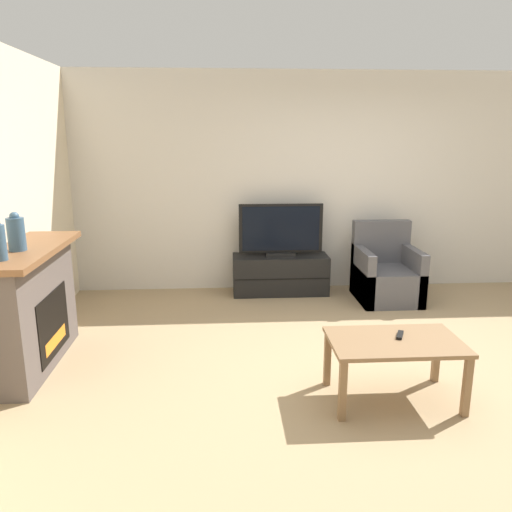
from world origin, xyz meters
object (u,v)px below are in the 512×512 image
mantel_vase_centre_left (16,233)px  tv (281,232)px  armchair (386,275)px  remote (400,335)px  fireplace (28,307)px  tv_stand (280,274)px  coffee_table (395,348)px

mantel_vase_centre_left → tv: (2.33, 1.99, -0.40)m
armchair → remote: 2.35m
mantel_vase_centre_left → remote: bearing=-11.4°
fireplace → remote: size_ratio=9.30×
remote → tv_stand: bearing=127.9°
tv → coffee_table: 2.72m
fireplace → mantel_vase_centre_left: (0.02, -0.11, 0.66)m
tv → mantel_vase_centre_left: bearing=-139.6°
remote → tv: bearing=127.9°
tv → remote: (0.61, -2.58, -0.30)m
tv_stand → mantel_vase_centre_left: bearing=-139.5°
armchair → coffee_table: (-0.69, -2.32, 0.12)m
tv_stand → armchair: size_ratio=1.28×
coffee_table → remote: (0.06, 0.06, 0.07)m
armchair → coffee_table: 2.42m
tv → fireplace: bearing=-141.3°
fireplace → coffee_table: (2.90, -0.76, -0.12)m
armchair → mantel_vase_centre_left: bearing=-155.0°
tv_stand → remote: remote is taller
fireplace → remote: fireplace is taller
tv_stand → fireplace: bearing=-141.3°
mantel_vase_centre_left → armchair: mantel_vase_centre_left is taller
tv_stand → coffee_table: bearing=-78.3°
tv_stand → remote: size_ratio=7.70×
coffee_table → remote: remote is taller
armchair → remote: bearing=-105.7°
fireplace → mantel_vase_centre_left: mantel_vase_centre_left is taller
fireplace → tv: 3.02m
tv → remote: bearing=-76.8°
tv_stand → armchair: 1.28m
armchair → tv: bearing=165.5°
tv_stand → armchair: armchair is taller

